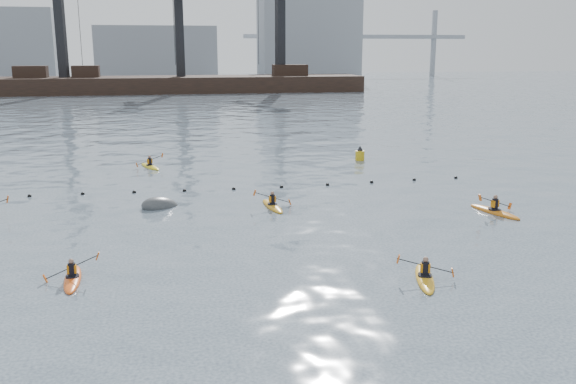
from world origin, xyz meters
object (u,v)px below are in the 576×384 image
at_px(kayaker_1, 425,277).
at_px(kayaker_4, 494,211).
at_px(kayaker_5, 150,166).
at_px(kayaker_3, 272,205).
at_px(nav_buoy, 360,155).
at_px(kayaker_0, 73,278).
at_px(mooring_buoy, 160,207).

bearing_deg(kayaker_1, kayaker_4, 64.96).
height_order(kayaker_1, kayaker_5, kayaker_5).
height_order(kayaker_3, nav_buoy, nav_buoy).
distance_m(kayaker_1, kayaker_4, 11.19).
xyz_separation_m(kayaker_3, kayaker_4, (11.37, -3.45, 0.01)).
height_order(kayaker_4, kayaker_5, kayaker_4).
height_order(kayaker_0, kayaker_5, kayaker_0).
height_order(mooring_buoy, nav_buoy, nav_buoy).
bearing_deg(kayaker_4, kayaker_0, -0.41).
xyz_separation_m(kayaker_4, mooring_buoy, (-17.42, 4.68, -0.11)).
height_order(kayaker_3, kayaker_5, kayaker_3).
xyz_separation_m(kayaker_0, nav_buoy, (18.31, 22.13, 0.30)).
bearing_deg(mooring_buoy, kayaker_4, -15.05).
bearing_deg(kayaker_0, kayaker_4, 12.03).
bearing_deg(kayaker_0, kayaker_3, 41.42).
relative_size(kayaker_3, kayaker_5, 1.04).
bearing_deg(kayaker_1, kayaker_3, 125.36).
bearing_deg(nav_buoy, kayaker_1, -102.07).
relative_size(kayaker_4, mooring_buoy, 1.61).
xyz_separation_m(kayaker_5, mooring_buoy, (0.83, -11.85, -0.10)).
bearing_deg(mooring_buoy, kayaker_1, -52.64).
distance_m(kayaker_0, mooring_buoy, 10.95).
distance_m(kayaker_1, kayaker_3, 12.34).
height_order(kayaker_0, kayaker_4, kayaker_4).
bearing_deg(kayaker_1, kayaker_5, 130.62).
distance_m(kayaker_3, mooring_buoy, 6.18).
relative_size(kayaker_3, nav_buoy, 2.49).
distance_m(kayaker_5, mooring_buoy, 11.88).
bearing_deg(kayaker_5, kayaker_4, -65.12).
bearing_deg(kayaker_5, mooring_buoy, -108.93).
relative_size(kayaker_0, mooring_buoy, 1.39).
bearing_deg(kayaker_3, kayaker_5, 110.30).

